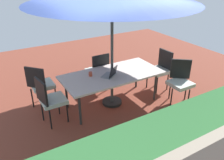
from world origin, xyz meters
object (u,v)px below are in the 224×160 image
(chair_south, at_px, (98,70))
(dining_table, at_px, (112,76))
(chair_east, at_px, (50,98))
(chair_southeast, at_px, (41,84))
(chair_west, at_px, (160,68))
(laptop, at_px, (110,74))
(chair_northwest, at_px, (180,80))
(cup, at_px, (90,74))

(chair_south, bearing_deg, dining_table, 86.75)
(dining_table, height_order, chair_south, chair_south)
(chair_east, bearing_deg, chair_southeast, -9.74)
(dining_table, height_order, chair_east, chair_east)
(chair_west, height_order, laptop, chair_west)
(chair_northwest, relative_size, cup, 11.17)
(chair_southeast, height_order, chair_south, same)
(chair_south, bearing_deg, chair_east, 26.32)
(chair_south, xyz_separation_m, chair_northwest, (-1.31, 1.41, 0.00))
(chair_west, bearing_deg, chair_south, -118.76)
(chair_southeast, xyz_separation_m, chair_northwest, (-2.71, 1.39, 0.00))
(chair_east, height_order, laptop, chair_east)
(cup, bearing_deg, dining_table, 162.00)
(chair_west, relative_size, laptop, 2.43)
(chair_west, relative_size, chair_south, 1.00)
(chair_southeast, height_order, chair_east, same)
(chair_northwest, bearing_deg, chair_southeast, -169.37)
(chair_southeast, relative_size, chair_east, 1.00)
(chair_east, distance_m, chair_west, 2.78)
(chair_east, height_order, cup, chair_east)
(chair_west, bearing_deg, cup, -96.01)
(dining_table, bearing_deg, chair_east, 0.97)
(laptop, relative_size, cup, 4.59)
(laptop, distance_m, cup, 0.42)
(chair_southeast, bearing_deg, chair_west, -144.77)
(chair_east, height_order, chair_west, same)
(chair_south, bearing_deg, chair_west, 152.68)
(chair_northwest, height_order, laptop, chair_northwest)
(cup, bearing_deg, chair_east, 10.02)
(chair_southeast, distance_m, chair_northwest, 3.04)
(dining_table, distance_m, chair_east, 1.39)
(chair_northwest, xyz_separation_m, cup, (1.78, -0.85, 0.22))
(chair_west, bearing_deg, chair_southeast, -105.77)
(dining_table, xyz_separation_m, chair_south, (-0.03, -0.71, -0.13))
(dining_table, relative_size, chair_east, 2.20)
(chair_east, distance_m, chair_south, 1.59)
(cup, bearing_deg, laptop, 147.90)
(chair_east, height_order, chair_northwest, same)
(dining_table, bearing_deg, laptop, 41.18)
(dining_table, relative_size, chair_west, 2.20)
(chair_south, height_order, chair_northwest, same)
(chair_east, relative_size, chair_west, 1.00)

